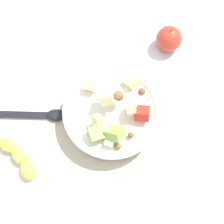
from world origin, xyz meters
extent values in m
plane|color=silver|center=(0.00, 0.00, 0.00)|extent=(2.40, 2.40, 0.00)
cube|color=#BCB299|center=(0.00, 0.00, 0.00)|extent=(0.41, 0.32, 0.01)
cylinder|color=white|center=(-0.02, 0.01, 0.03)|extent=(0.25, 0.25, 0.05)
torus|color=white|center=(-0.02, 0.01, 0.06)|extent=(0.27, 0.27, 0.02)
cube|color=beige|center=(-0.03, 0.03, 0.11)|extent=(0.04, 0.05, 0.05)
cube|color=#8CB74C|center=(-0.06, -0.06, 0.08)|extent=(0.05, 0.05, 0.04)
cube|color=red|center=(0.06, -0.01, 0.08)|extent=(0.04, 0.05, 0.04)
sphere|color=brown|center=(0.00, -0.09, 0.07)|extent=(0.03, 0.03, 0.02)
cube|color=#E5D684|center=(0.03, -0.01, 0.10)|extent=(0.03, 0.03, 0.03)
cube|color=#E5D684|center=(-0.05, -0.03, 0.10)|extent=(0.03, 0.04, 0.03)
sphere|color=brown|center=(0.03, -0.06, 0.07)|extent=(0.02, 0.02, 0.02)
sphere|color=brown|center=(0.06, 0.06, 0.07)|extent=(0.03, 0.03, 0.02)
cube|color=#E5D684|center=(0.03, 0.09, 0.07)|extent=(0.05, 0.05, 0.04)
cube|color=#8CB74C|center=(-0.01, -0.06, 0.09)|extent=(0.06, 0.06, 0.05)
sphere|color=brown|center=(0.00, 0.03, 0.10)|extent=(0.04, 0.05, 0.04)
cube|color=beige|center=(-0.02, -0.08, 0.07)|extent=(0.03, 0.03, 0.02)
cube|color=#E5D684|center=(-0.08, 0.07, 0.08)|extent=(0.04, 0.04, 0.03)
cube|color=beige|center=(0.04, 0.01, 0.10)|extent=(0.03, 0.03, 0.02)
ellipsoid|color=black|center=(-0.17, 0.01, 0.01)|extent=(0.06, 0.04, 0.01)
cube|color=black|center=(-0.27, 0.01, 0.01)|extent=(0.16, 0.02, 0.01)
sphere|color=#BC3828|center=(0.15, 0.25, 0.04)|extent=(0.08, 0.08, 0.08)
cylinder|color=brown|center=(0.15, 0.25, 0.09)|extent=(0.00, 0.00, 0.01)
ellipsoid|color=yellow|center=(-0.24, -0.15, 0.02)|extent=(0.06, 0.07, 0.04)
ellipsoid|color=yellow|center=(-0.26, -0.11, 0.02)|extent=(0.06, 0.06, 0.04)
ellipsoid|color=yellow|center=(-0.30, -0.08, 0.02)|extent=(0.07, 0.06, 0.04)
camera|label=1|loc=(-0.01, -0.29, 0.82)|focal=48.63mm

